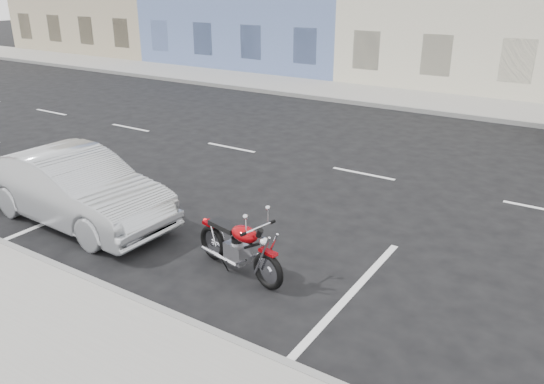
{
  "coord_description": "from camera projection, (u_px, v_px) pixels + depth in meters",
  "views": [
    {
      "loc": [
        2.68,
        -11.36,
        4.34
      ],
      "look_at": [
        -2.13,
        -3.89,
        0.8
      ],
      "focal_mm": 35.0,
      "sensor_mm": 36.0,
      "label": 1
    }
  ],
  "objects": [
    {
      "name": "sedan_silver",
      "position": [
        76.0,
        188.0,
        10.03
      ],
      "size": [
        4.27,
        1.63,
        1.39
      ],
      "primitive_type": "imported",
      "rotation": [
        0.0,
        0.0,
        1.53
      ],
      "color": "#AEB1B6",
      "rests_on": "ground"
    },
    {
      "name": "curb_far",
      "position": [
        365.0,
        104.0,
        19.77
      ],
      "size": [
        80.0,
        0.12,
        0.16
      ],
      "primitive_type": "cube",
      "color": "gray",
      "rests_on": "ground"
    },
    {
      "name": "curb_near",
      "position": [
        27.0,
        255.0,
        8.84
      ],
      "size": [
        80.0,
        0.12,
        0.16
      ],
      "primitive_type": "cube",
      "color": "gray",
      "rests_on": "ground"
    },
    {
      "name": "motorcycle",
      "position": [
        269.0,
        263.0,
        7.87
      ],
      "size": [
        1.89,
        0.73,
        0.96
      ],
      "rotation": [
        0.0,
        0.0,
        -0.22
      ],
      "color": "black",
      "rests_on": "ground"
    },
    {
      "name": "sidewalk_far",
      "position": [
        382.0,
        96.0,
        21.1
      ],
      "size": [
        80.0,
        3.4,
        0.15
      ],
      "primitive_type": "cube",
      "color": "gray",
      "rests_on": "ground"
    },
    {
      "name": "ground",
      "position": [
        446.0,
        190.0,
        11.82
      ],
      "size": [
        120.0,
        120.0,
        0.0
      ],
      "primitive_type": "plane",
      "color": "black",
      "rests_on": "ground"
    }
  ]
}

